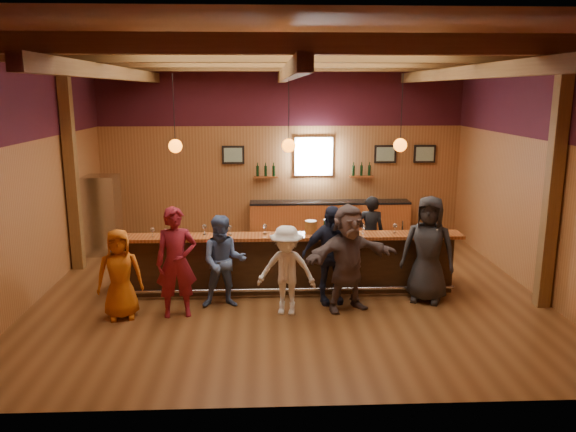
{
  "coord_description": "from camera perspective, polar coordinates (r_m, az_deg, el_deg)",
  "views": [
    {
      "loc": [
        -0.45,
        -9.98,
        3.66
      ],
      "look_at": [
        0.0,
        0.3,
        1.35
      ],
      "focal_mm": 35.0,
      "sensor_mm": 36.0,
      "label": 1
    }
  ],
  "objects": [
    {
      "name": "room",
      "position": [
        10.05,
        0.06,
        10.11
      ],
      "size": [
        9.04,
        9.0,
        4.52
      ],
      "color": "brown",
      "rests_on": "ground"
    },
    {
      "name": "bar_counter",
      "position": [
        10.61,
        0.13,
        -4.55
      ],
      "size": [
        6.3,
        1.07,
        1.11
      ],
      "color": "black",
      "rests_on": "ground"
    },
    {
      "name": "back_bar_cabinet",
      "position": [
        14.16,
        4.25,
        -0.38
      ],
      "size": [
        4.0,
        0.52,
        0.95
      ],
      "color": "#91411A",
      "rests_on": "ground"
    },
    {
      "name": "window",
      "position": [
        14.07,
        2.62,
        6.07
      ],
      "size": [
        0.95,
        0.09,
        0.95
      ],
      "color": "silver",
      "rests_on": "room"
    },
    {
      "name": "framed_pictures",
      "position": [
        14.16,
        6.14,
        6.25
      ],
      "size": [
        5.35,
        0.05,
        0.45
      ],
      "color": "black",
      "rests_on": "room"
    },
    {
      "name": "wine_shelves",
      "position": [
        14.06,
        2.62,
        4.3
      ],
      "size": [
        3.0,
        0.18,
        0.3
      ],
      "color": "#91411A",
      "rests_on": "room"
    },
    {
      "name": "pendant_lights",
      "position": [
        10.03,
        0.08,
        7.21
      ],
      "size": [
        4.24,
        0.24,
        1.37
      ],
      "color": "black",
      "rests_on": "room"
    },
    {
      "name": "stainless_fridge",
      "position": [
        13.38,
        -18.28,
        0.1
      ],
      "size": [
        0.7,
        0.7,
        1.8
      ],
      "primitive_type": "cube",
      "color": "silver",
      "rests_on": "ground"
    },
    {
      "name": "customer_orange",
      "position": [
        9.54,
        -16.72,
        -5.68
      ],
      "size": [
        0.82,
        0.63,
        1.49
      ],
      "primitive_type": "imported",
      "rotation": [
        0.0,
        0.0,
        0.23
      ],
      "color": "#B95711",
      "rests_on": "ground"
    },
    {
      "name": "customer_redvest",
      "position": [
        9.35,
        -11.27,
        -4.65
      ],
      "size": [
        0.73,
        0.55,
        1.83
      ],
      "primitive_type": "imported",
      "rotation": [
        0.0,
        0.0,
        0.17
      ],
      "color": "maroon",
      "rests_on": "ground"
    },
    {
      "name": "customer_denim",
      "position": [
        9.65,
        -6.55,
        -4.64
      ],
      "size": [
        0.82,
        0.65,
        1.61
      ],
      "primitive_type": "imported",
      "rotation": [
        0.0,
        0.0,
        0.06
      ],
      "color": "#4E689D",
      "rests_on": "ground"
    },
    {
      "name": "customer_white",
      "position": [
        9.3,
        -0.15,
        -5.53
      ],
      "size": [
        1.07,
        0.74,
        1.51
      ],
      "primitive_type": "imported",
      "rotation": [
        0.0,
        0.0,
        -0.19
      ],
      "color": "white",
      "rests_on": "ground"
    },
    {
      "name": "customer_navy",
      "position": [
        9.78,
        4.3,
        -3.94
      ],
      "size": [
        1.09,
        0.62,
        1.74
      ],
      "primitive_type": "imported",
      "rotation": [
        0.0,
        0.0,
        0.2
      ],
      "color": "#1B2037",
      "rests_on": "ground"
    },
    {
      "name": "customer_brown",
      "position": [
        9.48,
        6.11,
        -4.25
      ],
      "size": [
        1.78,
        1.08,
        1.83
      ],
      "primitive_type": "imported",
      "rotation": [
        0.0,
        0.0,
        0.34
      ],
      "color": "#5C4B4A",
      "rests_on": "ground"
    },
    {
      "name": "customer_dark",
      "position": [
        10.12,
        14.04,
        -3.3
      ],
      "size": [
        1.09,
        0.92,
        1.89
      ],
      "primitive_type": "imported",
      "rotation": [
        0.0,
        0.0,
        -0.42
      ],
      "color": "#262628",
      "rests_on": "ground"
    },
    {
      "name": "bartender",
      "position": [
        11.65,
        8.36,
        -1.77
      ],
      "size": [
        0.6,
        0.43,
        1.57
      ],
      "primitive_type": "imported",
      "rotation": [
        0.0,
        0.0,
        3.05
      ],
      "color": "black",
      "rests_on": "ground"
    },
    {
      "name": "ice_bucket",
      "position": [
        10.22,
        2.33,
        -1.13
      ],
      "size": [
        0.21,
        0.21,
        0.23
      ],
      "primitive_type": "cylinder",
      "color": "brown",
      "rests_on": "bar_counter"
    },
    {
      "name": "bottle_a",
      "position": [
        10.27,
        3.84,
        -1.0
      ],
      "size": [
        0.07,
        0.07,
        0.33
      ],
      "color": "black",
      "rests_on": "bar_counter"
    },
    {
      "name": "bottle_b",
      "position": [
        10.33,
        6.11,
        -0.86
      ],
      "size": [
        0.08,
        0.08,
        0.38
      ],
      "color": "black",
      "rests_on": "bar_counter"
    },
    {
      "name": "glass_a",
      "position": [
        10.24,
        -13.62,
        -1.41
      ],
      "size": [
        0.08,
        0.08,
        0.17
      ],
      "color": "silver",
      "rests_on": "bar_counter"
    },
    {
      "name": "glass_b",
      "position": [
        10.16,
        -12.33,
        -1.5
      ],
      "size": [
        0.07,
        0.07,
        0.16
      ],
      "color": "silver",
      "rests_on": "bar_counter"
    },
    {
      "name": "glass_c",
      "position": [
        10.23,
        -8.48,
        -1.12
      ],
      "size": [
        0.09,
        0.09,
        0.2
      ],
      "color": "silver",
      "rests_on": "bar_counter"
    },
    {
      "name": "glass_d",
      "position": [
        10.14,
        -5.94,
        -1.21
      ],
      "size": [
        0.08,
        0.08,
        0.18
      ],
      "color": "silver",
      "rests_on": "bar_counter"
    },
    {
      "name": "glass_e",
      "position": [
        10.16,
        -2.37,
        -1.12
      ],
      "size": [
        0.08,
        0.08,
        0.19
      ],
      "color": "silver",
      "rests_on": "bar_counter"
    },
    {
      "name": "glass_f",
      "position": [
        10.22,
        4.71,
        -1.04
      ],
      "size": [
        0.09,
        0.09,
        0.19
      ],
      "color": "silver",
      "rests_on": "bar_counter"
    },
    {
      "name": "glass_g",
      "position": [
        10.26,
        7.61,
        -1.1
      ],
      "size": [
        0.08,
        0.08,
        0.18
      ],
      "color": "silver",
      "rests_on": "bar_counter"
    },
    {
      "name": "glass_h",
      "position": [
        10.4,
        10.82,
        -1.01
      ],
      "size": [
        0.08,
        0.08,
        0.18
      ],
      "color": "silver",
      "rests_on": "bar_counter"
    }
  ]
}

